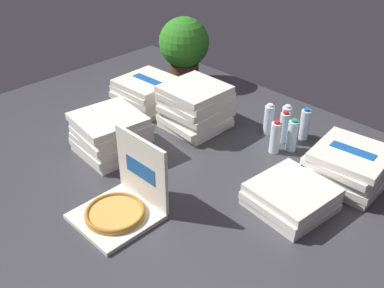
{
  "coord_description": "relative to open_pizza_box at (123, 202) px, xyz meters",
  "views": [
    {
      "loc": [
        1.47,
        -1.34,
        1.43
      ],
      "look_at": [
        0.02,
        0.1,
        0.14
      ],
      "focal_mm": 41.89,
      "sensor_mm": 36.0,
      "label": 1
    }
  ],
  "objects": [
    {
      "name": "ground_plane",
      "position": [
        -0.08,
        0.42,
        -0.08
      ],
      "size": [
        3.2,
        2.4,
        0.02
      ],
      "primitive_type": "cube",
      "color": "#38383D"
    },
    {
      "name": "water_bottle_3",
      "position": [
        0.22,
        1.2,
        0.02
      ],
      "size": [
        0.06,
        0.06,
        0.2
      ],
      "color": "silver",
      "rests_on": "ground_plane"
    },
    {
      "name": "pizza_stack_center_far",
      "position": [
        -0.78,
        0.81,
        0.03
      ],
      "size": [
        0.39,
        0.39,
        0.2
      ],
      "color": "silver",
      "rests_on": "ground_plane"
    },
    {
      "name": "potted_plant",
      "position": [
        -0.89,
        1.27,
        0.21
      ],
      "size": [
        0.37,
        0.37,
        0.5
      ],
      "color": "#513323",
      "rests_on": "ground_plane"
    },
    {
      "name": "water_bottle_1",
      "position": [
        0.03,
        1.09,
        0.02
      ],
      "size": [
        0.06,
        0.06,
        0.2
      ],
      "color": "white",
      "rests_on": "ground_plane"
    },
    {
      "name": "open_pizza_box",
      "position": [
        0.0,
        0.0,
        0.0
      ],
      "size": [
        0.35,
        0.36,
        0.37
      ],
      "color": "silver",
      "rests_on": "ground_plane"
    },
    {
      "name": "water_bottle_0",
      "position": [
        0.15,
        1.08,
        0.02
      ],
      "size": [
        0.06,
        0.06,
        0.2
      ],
      "color": "silver",
      "rests_on": "ground_plane"
    },
    {
      "name": "water_bottle_2",
      "position": [
        0.18,
        0.95,
        0.02
      ],
      "size": [
        0.06,
        0.06,
        0.2
      ],
      "color": "white",
      "rests_on": "ground_plane"
    },
    {
      "name": "pizza_stack_right_near",
      "position": [
        0.53,
        0.61,
        -0.01
      ],
      "size": [
        0.39,
        0.4,
        0.12
      ],
      "color": "silver",
      "rests_on": "ground_plane"
    },
    {
      "name": "pizza_stack_right_mid",
      "position": [
        -0.48,
        0.29,
        0.05
      ],
      "size": [
        0.4,
        0.4,
        0.24
      ],
      "color": "silver",
      "rests_on": "ground_plane"
    },
    {
      "name": "pizza_stack_left_mid",
      "position": [
        -0.35,
        0.84,
        0.07
      ],
      "size": [
        0.38,
        0.39,
        0.28
      ],
      "color": "silver",
      "rests_on": "ground_plane"
    },
    {
      "name": "water_bottle_4",
      "position": [
        0.24,
        1.04,
        0.02
      ],
      "size": [
        0.06,
        0.06,
        0.2
      ],
      "color": "silver",
      "rests_on": "ground_plane"
    },
    {
      "name": "water_bottle_5",
      "position": [
        0.11,
        1.16,
        0.02
      ],
      "size": [
        0.06,
        0.06,
        0.2
      ],
      "color": "white",
      "rests_on": "ground_plane"
    },
    {
      "name": "pizza_stack_right_far",
      "position": [
        0.62,
        0.98,
        0.03
      ],
      "size": [
        0.41,
        0.39,
        0.2
      ],
      "color": "silver",
      "rests_on": "ground_plane"
    }
  ]
}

